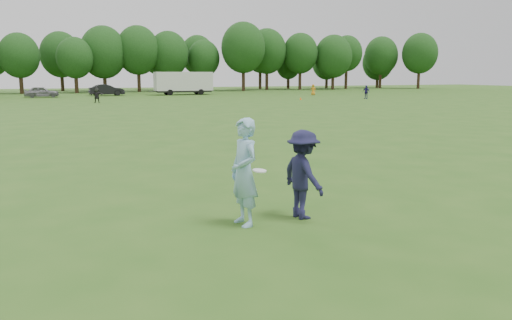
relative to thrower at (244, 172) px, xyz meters
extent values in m
plane|color=#2B5518|center=(1.22, 0.54, -1.06)|extent=(200.00, 200.00, 0.00)
imported|color=#89B8D4|center=(0.00, 0.00, 0.00)|extent=(0.62, 0.84, 2.12)
imported|color=#1A1A39|center=(1.29, 0.01, -0.14)|extent=(0.85, 1.27, 1.84)
imported|color=navy|center=(30.96, 41.81, -0.27)|extent=(0.82, 0.99, 1.59)
imported|color=orange|center=(29.79, 52.90, -0.31)|extent=(0.84, 0.67, 1.51)
imported|color=#282828|center=(0.49, 44.82, -0.26)|extent=(1.54, 0.67, 1.61)
imported|color=slate|center=(-5.04, 59.24, -0.37)|extent=(4.09, 1.68, 1.39)
imported|color=black|center=(3.01, 61.76, -0.30)|extent=(4.72, 1.89, 1.53)
cone|color=#F75D0D|center=(22.64, 42.52, -0.91)|extent=(0.28, 0.28, 0.30)
cylinder|color=white|center=(0.19, -0.32, 0.08)|extent=(0.30, 0.30, 0.06)
cube|color=silver|center=(13.42, 60.95, 0.84)|extent=(8.00, 2.50, 2.60)
cube|color=black|center=(13.42, 60.95, -0.56)|extent=(7.60, 2.30, 0.25)
cylinder|color=black|center=(11.22, 59.70, -0.66)|extent=(0.80, 0.25, 0.80)
cylinder|color=black|center=(11.22, 62.20, -0.66)|extent=(0.80, 0.25, 0.80)
cylinder|color=black|center=(15.62, 59.70, -0.66)|extent=(0.80, 0.25, 0.80)
cylinder|color=black|center=(15.62, 62.20, -0.66)|extent=(0.80, 0.25, 0.80)
cube|color=#333333|center=(9.02, 60.95, -0.51)|extent=(1.20, 0.15, 0.12)
cylinder|color=#332114|center=(-8.10, 73.49, 0.51)|extent=(0.56, 0.56, 3.14)
ellipsoid|color=#163612|center=(-8.10, 73.49, 4.53)|extent=(5.78, 5.78, 6.64)
cylinder|color=#332114|center=(-0.39, 73.23, 0.45)|extent=(0.56, 0.56, 3.01)
ellipsoid|color=#163612|center=(-0.39, 73.23, 4.27)|extent=(5.46, 5.46, 6.28)
cylinder|color=#332114|center=(4.04, 75.61, 0.55)|extent=(0.56, 0.56, 3.23)
ellipsoid|color=#163612|center=(4.04, 75.61, 5.26)|extent=(7.29, 7.29, 8.38)
cylinder|color=#332114|center=(9.46, 75.51, 0.82)|extent=(0.56, 0.56, 3.77)
ellipsoid|color=#163612|center=(9.46, 75.51, 5.66)|extent=(6.95, 6.95, 8.00)
cylinder|color=#332114|center=(14.59, 76.09, 0.60)|extent=(0.56, 0.56, 3.33)
ellipsoid|color=#163612|center=(14.59, 76.09, 5.12)|extent=(6.71, 6.71, 7.71)
cylinder|color=#332114|center=(20.80, 76.34, 0.55)|extent=(0.56, 0.56, 3.22)
ellipsoid|color=#163612|center=(20.80, 76.34, 4.51)|extent=(5.54, 5.54, 6.37)
cylinder|color=#332114|center=(27.05, 73.40, 1.01)|extent=(0.56, 0.56, 4.15)
ellipsoid|color=#163612|center=(27.05, 73.40, 6.32)|extent=(7.59, 7.59, 8.73)
cylinder|color=#332114|center=(32.94, 76.92, 0.91)|extent=(0.56, 0.56, 3.95)
ellipsoid|color=#163612|center=(32.94, 76.92, 5.93)|extent=(7.16, 7.16, 8.24)
cylinder|color=#332114|center=(39.07, 75.54, 0.89)|extent=(0.56, 0.56, 3.90)
ellipsoid|color=#163612|center=(39.07, 75.54, 5.59)|extent=(6.49, 6.49, 7.46)
cylinder|color=#332114|center=(45.39, 74.31, 0.52)|extent=(0.56, 0.56, 3.16)
ellipsoid|color=#163612|center=(45.39, 74.31, 5.07)|extent=(6.99, 6.99, 8.04)
cylinder|color=#332114|center=(49.78, 76.73, 1.08)|extent=(0.56, 0.56, 4.29)
ellipsoid|color=#163612|center=(49.78, 76.73, 5.79)|extent=(6.02, 6.02, 6.93)
cylinder|color=#332114|center=(58.91, 78.30, 0.78)|extent=(0.56, 0.56, 3.68)
ellipsoid|color=#163612|center=(58.91, 78.30, 5.49)|extent=(6.78, 6.78, 7.80)
cylinder|color=#332114|center=(63.99, 72.64, 0.92)|extent=(0.56, 0.56, 3.96)
ellipsoid|color=#163612|center=(63.99, 72.64, 5.85)|extent=(6.93, 6.93, 7.96)
cylinder|color=#332114|center=(-2.28, 83.93, 0.58)|extent=(0.56, 0.56, 3.28)
ellipsoid|color=#163612|center=(-2.28, 83.93, 5.10)|extent=(6.78, 6.78, 7.79)
cylinder|color=#332114|center=(4.67, 82.38, 0.49)|extent=(0.56, 0.56, 3.11)
ellipsoid|color=#163612|center=(4.67, 82.38, 4.32)|extent=(5.34, 5.34, 6.14)
cylinder|color=#332114|center=(14.10, 83.80, 0.69)|extent=(0.56, 0.56, 3.50)
ellipsoid|color=#163612|center=(14.10, 83.80, 4.48)|extent=(4.82, 4.82, 5.54)
cylinder|color=#332114|center=(21.87, 84.39, 0.84)|extent=(0.56, 0.56, 3.80)
ellipsoid|color=#163612|center=(21.87, 84.39, 5.43)|extent=(6.34, 6.34, 7.29)
cylinder|color=#332114|center=(33.94, 82.64, 0.86)|extent=(0.56, 0.56, 3.84)
ellipsoid|color=#163612|center=(33.94, 82.64, 4.94)|extent=(5.09, 5.09, 5.86)
cylinder|color=#332114|center=(39.47, 81.48, 0.23)|extent=(0.56, 0.56, 2.58)
ellipsoid|color=#163612|center=(39.47, 81.48, 3.58)|extent=(4.86, 4.86, 5.59)
cylinder|color=#332114|center=(48.94, 82.92, 0.25)|extent=(0.56, 0.56, 2.62)
ellipsoid|color=#163612|center=(48.94, 82.92, 4.16)|extent=(6.11, 6.11, 7.02)
cylinder|color=#332114|center=(60.51, 81.58, 0.21)|extent=(0.56, 0.56, 2.54)
ellipsoid|color=#163612|center=(60.51, 81.58, 4.23)|extent=(6.47, 6.47, 7.44)
camera|label=1|loc=(-3.31, -8.95, 1.90)|focal=35.00mm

